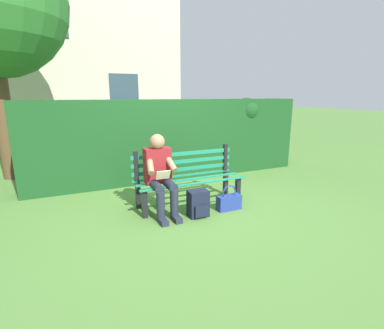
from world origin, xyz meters
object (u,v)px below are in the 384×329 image
(park_bench, at_px, (187,176))
(handbag, at_px, (229,202))
(person_seated, at_px, (160,173))
(backpack, at_px, (198,204))

(park_bench, distance_m, handbag, 0.77)
(park_bench, xyz_separation_m, handbag, (-0.47, 0.52, -0.32))
(park_bench, relative_size, handbag, 4.40)
(person_seated, height_order, handbag, person_seated)
(person_seated, xyz_separation_m, handbag, (-0.98, 0.33, -0.49))
(park_bench, relative_size, person_seated, 1.48)
(handbag, bearing_deg, park_bench, -47.82)
(park_bench, distance_m, backpack, 0.61)
(backpack, bearing_deg, handbag, -177.03)
(park_bench, height_order, person_seated, person_seated)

